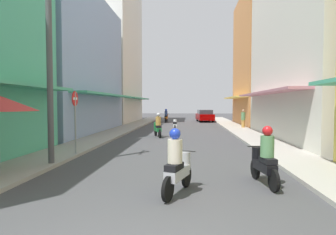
# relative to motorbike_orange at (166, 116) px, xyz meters

# --- Properties ---
(ground_plane) EXTENTS (92.22, 92.22, 0.00)m
(ground_plane) POSITION_rel_motorbike_orange_xyz_m (2.04, -13.46, -0.70)
(ground_plane) COLOR #424244
(sidewalk_left) EXTENTS (2.03, 49.92, 0.12)m
(sidewalk_left) POSITION_rel_motorbike_orange_xyz_m (-2.70, -13.46, -0.64)
(sidewalk_left) COLOR #9E9991
(sidewalk_left) RESTS_ON ground
(sidewalk_right) EXTENTS (2.03, 49.92, 0.12)m
(sidewalk_right) POSITION_rel_motorbike_orange_xyz_m (6.78, -13.46, -0.64)
(sidewalk_right) COLOR #ADA89E
(sidewalk_right) RESTS_ON ground
(building_left_mid) EXTENTS (7.05, 12.74, 10.02)m
(building_left_mid) POSITION_rel_motorbike_orange_xyz_m (-6.70, -13.04, 4.30)
(building_left_mid) COLOR #8CA5CC
(building_left_mid) RESTS_ON ground
(building_left_far) EXTENTS (7.05, 11.10, 15.99)m
(building_left_far) POSITION_rel_motorbike_orange_xyz_m (-6.70, -0.50, 7.29)
(building_left_far) COLOR silver
(building_left_far) RESTS_ON ground
(building_right_mid) EXTENTS (7.05, 12.96, 13.69)m
(building_right_mid) POSITION_rel_motorbike_orange_xyz_m (10.79, -15.89, 6.14)
(building_right_mid) COLOR silver
(building_right_mid) RESTS_ON ground
(building_right_far) EXTENTS (7.05, 9.71, 12.92)m
(building_right_far) POSITION_rel_motorbike_orange_xyz_m (10.79, -4.06, 5.75)
(building_right_far) COLOR #D88C4C
(building_right_far) RESTS_ON ground
(motorbike_orange) EXTENTS (0.55, 1.81, 1.58)m
(motorbike_orange) POSITION_rel_motorbike_orange_xyz_m (0.00, 0.00, 0.00)
(motorbike_orange) COLOR black
(motorbike_orange) RESTS_ON ground
(motorbike_white) EXTENTS (0.55, 1.81, 0.96)m
(motorbike_white) POSITION_rel_motorbike_orange_xyz_m (1.63, -11.50, -0.20)
(motorbike_white) COLOR black
(motorbike_white) RESTS_ON ground
(motorbike_black) EXTENTS (0.56, 1.80, 1.58)m
(motorbike_black) POSITION_rel_motorbike_orange_xyz_m (4.74, -26.10, 0.00)
(motorbike_black) COLOR black
(motorbike_black) RESTS_ON ground
(motorbike_green) EXTENTS (0.75, 1.74, 1.58)m
(motorbike_green) POSITION_rel_motorbike_orange_xyz_m (0.71, -15.30, 0.00)
(motorbike_green) COLOR black
(motorbike_green) RESTS_ON ground
(motorbike_silver) EXTENTS (0.74, 1.74, 1.58)m
(motorbike_silver) POSITION_rel_motorbike_orange_xyz_m (2.51, -27.02, 0.00)
(motorbike_silver) COLOR black
(motorbike_silver) RESTS_ON ground
(parked_car) EXTENTS (2.15, 4.25, 1.45)m
(parked_car) POSITION_rel_motorbike_orange_xyz_m (4.56, 1.27, 0.04)
(parked_car) COLOR #8C0000
(parked_car) RESTS_ON ground
(pedestrian_crossing) EXTENTS (0.34, 0.34, 1.67)m
(pedestrian_crossing) POSITION_rel_motorbike_orange_xyz_m (7.36, -8.50, 0.13)
(pedestrian_crossing) COLOR #BF8C3F
(pedestrian_crossing) RESTS_ON ground
(utility_pole) EXTENTS (0.20, 1.20, 7.78)m
(utility_pole) POSITION_rel_motorbike_orange_xyz_m (-1.93, -24.30, 3.27)
(utility_pole) COLOR #4C4C4F
(utility_pole) RESTS_ON ground
(street_sign_no_entry) EXTENTS (0.07, 0.60, 2.65)m
(street_sign_no_entry) POSITION_rel_motorbike_orange_xyz_m (-1.83, -22.43, 1.01)
(street_sign_no_entry) COLOR gray
(street_sign_no_entry) RESTS_ON ground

